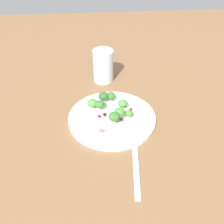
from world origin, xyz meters
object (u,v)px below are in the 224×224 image
object	(u,v)px
fork	(135,159)
water_glass	(103,66)
broccoli_floret_0	(100,104)
plate	(112,117)
broccoli_floret_1	(120,112)
broccoli_floret_2	(129,113)

from	to	relation	value
fork	water_glass	xyz separation A→B (cm)	(34.77, 5.28, 4.92)
broccoli_floret_0	fork	world-z (taller)	broccoli_floret_0
broccoli_floret_0	plate	bearing A→B (deg)	-132.34
broccoli_floret_0	broccoli_floret_1	world-z (taller)	broccoli_floret_1
broccoli_floret_0	broccoli_floret_2	bearing A→B (deg)	-119.20
plate	broccoli_floret_1	bearing A→B (deg)	-126.59
water_glass	broccoli_floret_2	bearing A→B (deg)	-165.99
fork	water_glass	world-z (taller)	water_glass
plate	fork	xyz separation A→B (cm)	(-14.44, -4.15, -0.61)
broccoli_floret_1	water_glass	distance (cm)	21.96
broccoli_floret_1	broccoli_floret_2	size ratio (longest dim) A/B	1.34
fork	broccoli_floret_0	bearing A→B (deg)	22.71
broccoli_floret_1	plate	bearing A→B (deg)	53.41
plate	water_glass	xyz separation A→B (cm)	(20.33, 1.13, 4.31)
broccoli_floret_2	water_glass	bearing A→B (deg)	14.01
water_glass	fork	bearing A→B (deg)	-171.36
plate	broccoli_floret_2	world-z (taller)	broccoli_floret_2
fork	water_glass	bearing A→B (deg)	8.64
broccoli_floret_0	water_glass	bearing A→B (deg)	-6.26
plate	broccoli_floret_2	size ratio (longest dim) A/B	11.24
water_glass	plate	bearing A→B (deg)	-176.82
broccoli_floret_2	fork	distance (cm)	13.43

